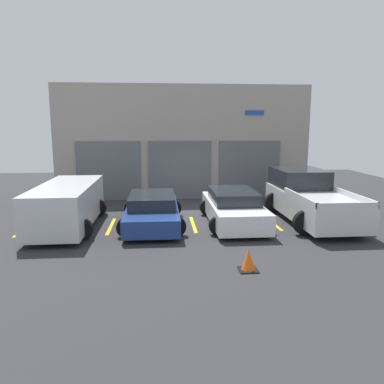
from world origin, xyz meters
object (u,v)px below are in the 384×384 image
object	(u,v)px
van_right	(67,204)
sedan_side	(152,210)
pickup_truck	(309,198)
traffic_cone	(248,261)
sedan_white	(233,208)

from	to	relation	value
van_right	sedan_side	bearing A→B (deg)	0.43
pickup_truck	van_right	bearing A→B (deg)	-177.81
pickup_truck	van_right	distance (m)	8.78
pickup_truck	traffic_cone	world-z (taller)	pickup_truck
traffic_cone	van_right	bearing A→B (deg)	140.33
sedan_white	traffic_cone	xyz separation A→B (m)	(-0.50, -4.45, -0.33)
van_right	traffic_cone	world-z (taller)	van_right
pickup_truck	sedan_white	distance (m)	2.95
pickup_truck	sedan_white	bearing A→B (deg)	-173.84
pickup_truck	sedan_side	distance (m)	5.87
sedan_white	sedan_side	bearing A→B (deg)	179.95
pickup_truck	traffic_cone	bearing A→B (deg)	-125.68
sedan_side	traffic_cone	xyz separation A→B (m)	(2.42, -4.46, -0.29)
sedan_white	traffic_cone	world-z (taller)	sedan_white
sedan_side	van_right	size ratio (longest dim) A/B	0.90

